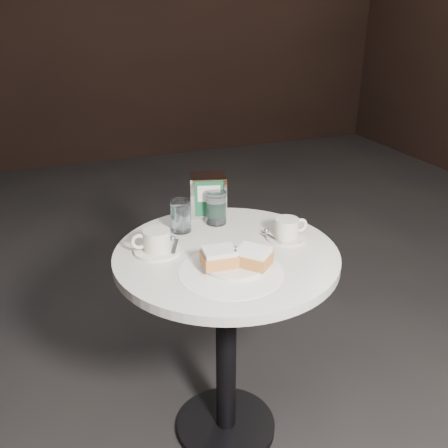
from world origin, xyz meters
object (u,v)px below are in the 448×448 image
water_glass_right (216,208)px  cafe_table (226,305)px  coffee_cup_right (287,230)px  napkin_dispenser (208,195)px  beignet_plate (236,260)px  water_glass_left (181,216)px  coffee_cup_left (156,243)px

water_glass_right → cafe_table: bearing=-102.1°
coffee_cup_right → napkin_dispenser: (-0.17, 0.28, 0.04)m
cafe_table → beignet_plate: bearing=-96.2°
beignet_plate → water_glass_right: bearing=79.8°
water_glass_right → water_glass_left: bearing=-172.2°
water_glass_right → napkin_dispenser: napkin_dispenser is taller
water_glass_left → napkin_dispenser: size_ratio=0.73×
coffee_cup_left → water_glass_left: bearing=54.4°
cafe_table → water_glass_right: 0.33m
beignet_plate → napkin_dispenser: size_ratio=1.72×
coffee_cup_left → water_glass_right: water_glass_right is taller
coffee_cup_left → napkin_dispenser: size_ratio=1.09×
cafe_table → beignet_plate: (-0.01, -0.10, 0.22)m
napkin_dispenser → coffee_cup_left: bearing=-122.2°
coffee_cup_right → water_glass_left: 0.35m
water_glass_left → napkin_dispenser: napkin_dispenser is taller
napkin_dispenser → beignet_plate: bearing=-82.3°
beignet_plate → water_glass_right: water_glass_right is taller
coffee_cup_right → napkin_dispenser: size_ratio=0.95×
napkin_dispenser → water_glass_right: bearing=-74.4°
cafe_table → napkin_dispenser: 0.40m
cafe_table → coffee_cup_left: (-0.20, 0.07, 0.23)m
beignet_plate → coffee_cup_left: bearing=137.3°
napkin_dispenser → coffee_cup_right: bearing=-42.9°
beignet_plate → water_glass_right: (0.06, 0.31, 0.03)m
coffee_cup_right → coffee_cup_left: bearing=172.5°
water_glass_left → water_glass_right: 0.13m
coffee_cup_right → napkin_dispenser: 0.33m
beignet_plate → coffee_cup_right: 0.26m
beignet_plate → water_glass_left: bearing=104.3°
coffee_cup_left → coffee_cup_right: coffee_cup_left is taller
water_glass_right → napkin_dispenser: (0.00, 0.08, 0.02)m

